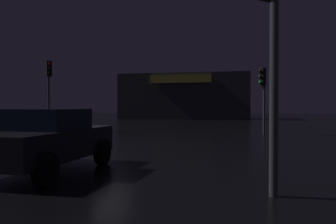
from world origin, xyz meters
TOP-DOWN VIEW (x-y plane):
  - ground_plane at (0.00, 0.00)m, footprint 120.00×120.00m
  - store_building at (-1.60, 30.00)m, footprint 15.44×7.83m
  - traffic_signal_main at (-6.31, 6.76)m, footprint 0.42×0.42m
  - traffic_signal_opposite at (6.27, -6.45)m, footprint 0.42×0.42m
  - traffic_signal_cross_left at (6.67, 7.28)m, footprint 0.42×0.42m
  - car_near at (1.09, -5.35)m, footprint 2.05×4.08m

SIDE VIEW (x-z plane):
  - ground_plane at x=0.00m, z-range 0.00..0.00m
  - car_near at x=1.09m, z-range 0.02..1.55m
  - store_building at x=-1.60m, z-range 0.00..5.39m
  - traffic_signal_cross_left at x=6.67m, z-range 0.84..4.56m
  - traffic_signal_opposite at x=6.27m, z-range 0.88..5.42m
  - traffic_signal_main at x=-6.31m, z-range 0.95..5.35m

